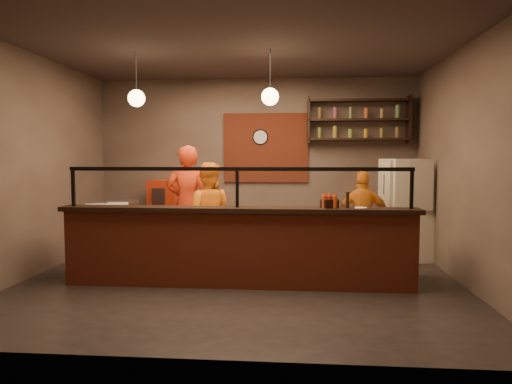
# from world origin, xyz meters

# --- Properties ---
(floor) EXTENTS (6.00, 6.00, 0.00)m
(floor) POSITION_xyz_m (0.00, 0.00, 0.00)
(floor) COLOR black
(floor) RESTS_ON ground
(ceiling) EXTENTS (6.00, 6.00, 0.00)m
(ceiling) POSITION_xyz_m (0.00, 0.00, 3.20)
(ceiling) COLOR #3C322E
(ceiling) RESTS_ON wall_back
(wall_back) EXTENTS (6.00, 0.00, 6.00)m
(wall_back) POSITION_xyz_m (0.00, 2.50, 1.60)
(wall_back) COLOR #695C4D
(wall_back) RESTS_ON floor
(wall_left) EXTENTS (0.00, 5.00, 5.00)m
(wall_left) POSITION_xyz_m (-3.00, 0.00, 1.60)
(wall_left) COLOR #695C4D
(wall_left) RESTS_ON floor
(wall_right) EXTENTS (0.00, 5.00, 5.00)m
(wall_right) POSITION_xyz_m (3.00, 0.00, 1.60)
(wall_right) COLOR #695C4D
(wall_right) RESTS_ON floor
(wall_front) EXTENTS (6.00, 0.00, 6.00)m
(wall_front) POSITION_xyz_m (0.00, -2.50, 1.60)
(wall_front) COLOR #695C4D
(wall_front) RESTS_ON floor
(brick_patch) EXTENTS (1.60, 0.04, 1.30)m
(brick_patch) POSITION_xyz_m (0.20, 2.47, 1.90)
(brick_patch) COLOR #92381F
(brick_patch) RESTS_ON wall_back
(service_counter) EXTENTS (4.60, 0.25, 1.00)m
(service_counter) POSITION_xyz_m (0.00, -0.30, 0.50)
(service_counter) COLOR #92381F
(service_counter) RESTS_ON floor
(counter_ledge) EXTENTS (4.70, 0.37, 0.06)m
(counter_ledge) POSITION_xyz_m (0.00, -0.30, 1.03)
(counter_ledge) COLOR black
(counter_ledge) RESTS_ON service_counter
(worktop_cabinet) EXTENTS (4.60, 0.75, 0.85)m
(worktop_cabinet) POSITION_xyz_m (0.00, 0.20, 0.42)
(worktop_cabinet) COLOR gray
(worktop_cabinet) RESTS_ON floor
(worktop) EXTENTS (4.60, 0.75, 0.05)m
(worktop) POSITION_xyz_m (0.00, 0.20, 0.88)
(worktop) COLOR white
(worktop) RESTS_ON worktop_cabinet
(sneeze_guard) EXTENTS (4.50, 0.05, 0.52)m
(sneeze_guard) POSITION_xyz_m (0.00, -0.30, 1.37)
(sneeze_guard) COLOR white
(sneeze_guard) RESTS_ON counter_ledge
(wall_shelving) EXTENTS (1.84, 0.28, 0.85)m
(wall_shelving) POSITION_xyz_m (1.90, 2.32, 2.40)
(wall_shelving) COLOR black
(wall_shelving) RESTS_ON wall_back
(wall_clock) EXTENTS (0.30, 0.04, 0.30)m
(wall_clock) POSITION_xyz_m (0.10, 2.46, 2.10)
(wall_clock) COLOR black
(wall_clock) RESTS_ON wall_back
(pendant_left) EXTENTS (0.24, 0.24, 0.77)m
(pendant_left) POSITION_xyz_m (-1.50, 0.20, 2.55)
(pendant_left) COLOR black
(pendant_left) RESTS_ON ceiling
(pendant_right) EXTENTS (0.24, 0.24, 0.77)m
(pendant_right) POSITION_xyz_m (0.40, 0.20, 2.55)
(pendant_right) COLOR black
(pendant_right) RESTS_ON ceiling
(cook_left) EXTENTS (0.75, 0.54, 1.91)m
(cook_left) POSITION_xyz_m (-1.00, 1.14, 0.95)
(cook_left) COLOR red
(cook_left) RESTS_ON floor
(cook_mid) EXTENTS (0.80, 0.63, 1.64)m
(cook_mid) POSITION_xyz_m (-0.61, 0.83, 0.82)
(cook_mid) COLOR orange
(cook_mid) RESTS_ON floor
(cook_right) EXTENTS (0.91, 0.44, 1.50)m
(cook_right) POSITION_xyz_m (1.85, 1.16, 0.75)
(cook_right) COLOR orange
(cook_right) RESTS_ON floor
(fridge) EXTENTS (0.83, 0.80, 1.69)m
(fridge) POSITION_xyz_m (2.60, 1.56, 0.85)
(fridge) COLOR beige
(fridge) RESTS_ON floor
(red_cooler) EXTENTS (0.65, 0.61, 1.30)m
(red_cooler) POSITION_xyz_m (-1.64, 2.15, 0.65)
(red_cooler) COLOR red
(red_cooler) RESTS_ON floor
(pizza_dough) EXTENTS (0.55, 0.55, 0.01)m
(pizza_dough) POSITION_xyz_m (-0.10, 0.18, 0.91)
(pizza_dough) COLOR beige
(pizza_dough) RESTS_ON worktop
(prep_tub_a) EXTENTS (0.33, 0.28, 0.14)m
(prep_tub_a) POSITION_xyz_m (-1.86, 0.31, 0.97)
(prep_tub_a) COLOR silver
(prep_tub_a) RESTS_ON worktop
(prep_tub_b) EXTENTS (0.34, 0.31, 0.14)m
(prep_tub_b) POSITION_xyz_m (-2.14, 0.18, 0.97)
(prep_tub_b) COLOR white
(prep_tub_b) RESTS_ON worktop
(prep_tub_c) EXTENTS (0.34, 0.31, 0.14)m
(prep_tub_c) POSITION_xyz_m (-1.90, 0.09, 0.97)
(prep_tub_c) COLOR silver
(prep_tub_c) RESTS_ON worktop
(rolling_pin) EXTENTS (0.34, 0.06, 0.06)m
(rolling_pin) POSITION_xyz_m (-0.70, 0.32, 0.93)
(rolling_pin) COLOR yellow
(rolling_pin) RESTS_ON worktop
(condiment_caddy) EXTENTS (0.24, 0.22, 0.11)m
(condiment_caddy) POSITION_xyz_m (1.20, -0.27, 1.11)
(condiment_caddy) COLOR black
(condiment_caddy) RESTS_ON counter_ledge
(pepper_mill) EXTENTS (0.05, 0.05, 0.21)m
(pepper_mill) POSITION_xyz_m (1.43, -0.27, 1.16)
(pepper_mill) COLOR black
(pepper_mill) RESTS_ON counter_ledge
(small_plate) EXTENTS (0.21, 0.21, 0.01)m
(small_plate) POSITION_xyz_m (1.59, -0.29, 1.07)
(small_plate) COLOR white
(small_plate) RESTS_ON counter_ledge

